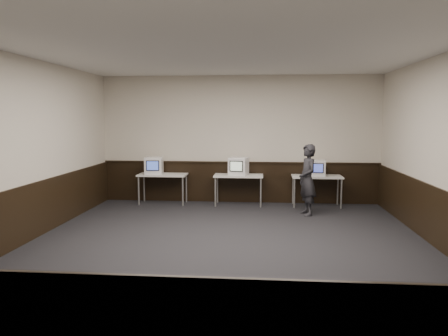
{
  "coord_description": "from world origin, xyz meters",
  "views": [
    {
      "loc": [
        0.58,
        -7.03,
        2.16
      ],
      "look_at": [
        -0.18,
        1.6,
        1.15
      ],
      "focal_mm": 35.0,
      "sensor_mm": 36.0,
      "label": 1
    }
  ],
  "objects_px": {
    "desk_center": "(239,178)",
    "emac_left": "(154,166)",
    "emac_right": "(318,168)",
    "desk_right": "(317,179)",
    "desk_left": "(163,177)",
    "person": "(307,180)",
    "emac_center": "(239,166)"
  },
  "relations": [
    {
      "from": "desk_center",
      "to": "emac_left",
      "type": "bearing_deg",
      "value": -179.41
    },
    {
      "from": "desk_center",
      "to": "emac_right",
      "type": "bearing_deg",
      "value": -0.7
    },
    {
      "from": "desk_right",
      "to": "emac_right",
      "type": "height_order",
      "value": "emac_right"
    },
    {
      "from": "emac_left",
      "to": "emac_right",
      "type": "xyz_separation_m",
      "value": [
        4.02,
        -0.0,
        -0.02
      ]
    },
    {
      "from": "desk_left",
      "to": "desk_center",
      "type": "xyz_separation_m",
      "value": [
        1.9,
        0.0,
        0.0
      ]
    },
    {
      "from": "person",
      "to": "emac_left",
      "type": "bearing_deg",
      "value": -120.08
    },
    {
      "from": "desk_center",
      "to": "emac_right",
      "type": "xyz_separation_m",
      "value": [
        1.91,
        -0.02,
        0.26
      ]
    },
    {
      "from": "emac_center",
      "to": "desk_left",
      "type": "bearing_deg",
      "value": -169.68
    },
    {
      "from": "desk_right",
      "to": "emac_left",
      "type": "height_order",
      "value": "emac_left"
    },
    {
      "from": "desk_center",
      "to": "emac_left",
      "type": "height_order",
      "value": "emac_left"
    },
    {
      "from": "desk_right",
      "to": "emac_left",
      "type": "bearing_deg",
      "value": -179.69
    },
    {
      "from": "desk_right",
      "to": "emac_right",
      "type": "xyz_separation_m",
      "value": [
        0.01,
        -0.02,
        0.26
      ]
    },
    {
      "from": "person",
      "to": "desk_left",
      "type": "bearing_deg",
      "value": -121.26
    },
    {
      "from": "emac_left",
      "to": "person",
      "type": "xyz_separation_m",
      "value": [
        3.69,
        -0.95,
        -0.18
      ]
    },
    {
      "from": "desk_center",
      "to": "person",
      "type": "xyz_separation_m",
      "value": [
        1.58,
        -0.98,
        0.11
      ]
    },
    {
      "from": "desk_center",
      "to": "desk_right",
      "type": "height_order",
      "value": "same"
    },
    {
      "from": "emac_center",
      "to": "person",
      "type": "xyz_separation_m",
      "value": [
        1.58,
        -0.96,
        -0.18
      ]
    },
    {
      "from": "desk_left",
      "to": "person",
      "type": "bearing_deg",
      "value": -15.7
    },
    {
      "from": "desk_center",
      "to": "emac_left",
      "type": "relative_size",
      "value": 2.43
    },
    {
      "from": "desk_left",
      "to": "desk_right",
      "type": "height_order",
      "value": "same"
    },
    {
      "from": "desk_right",
      "to": "person",
      "type": "height_order",
      "value": "person"
    },
    {
      "from": "emac_left",
      "to": "person",
      "type": "bearing_deg",
      "value": -20.17
    },
    {
      "from": "emac_left",
      "to": "person",
      "type": "distance_m",
      "value": 3.81
    },
    {
      "from": "desk_right",
      "to": "person",
      "type": "relative_size",
      "value": 0.76
    },
    {
      "from": "emac_left",
      "to": "person",
      "type": "relative_size",
      "value": 0.31
    },
    {
      "from": "desk_left",
      "to": "person",
      "type": "height_order",
      "value": "person"
    },
    {
      "from": "emac_right",
      "to": "person",
      "type": "xyz_separation_m",
      "value": [
        -0.33,
        -0.95,
        -0.16
      ]
    },
    {
      "from": "emac_right",
      "to": "person",
      "type": "height_order",
      "value": "person"
    },
    {
      "from": "desk_left",
      "to": "emac_right",
      "type": "xyz_separation_m",
      "value": [
        3.81,
        -0.02,
        0.26
      ]
    },
    {
      "from": "desk_right",
      "to": "person",
      "type": "xyz_separation_m",
      "value": [
        -0.32,
        -0.98,
        0.11
      ]
    },
    {
      "from": "desk_center",
      "to": "person",
      "type": "bearing_deg",
      "value": -31.8
    },
    {
      "from": "desk_left",
      "to": "emac_right",
      "type": "distance_m",
      "value": 3.82
    }
  ]
}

